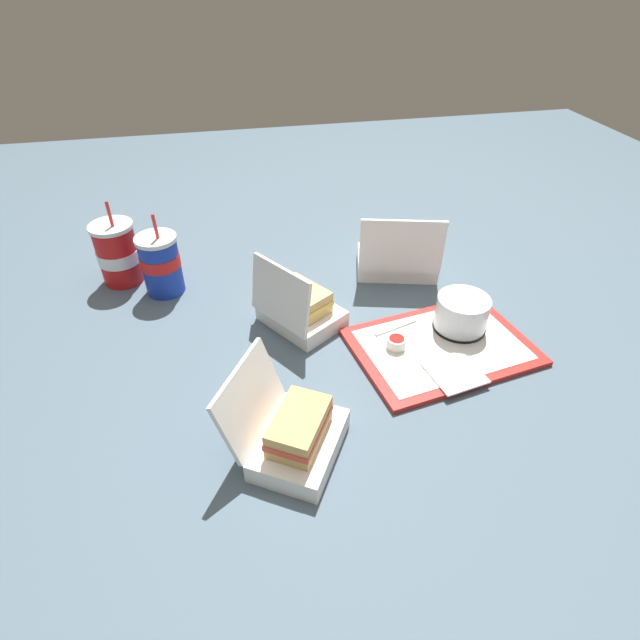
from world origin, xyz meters
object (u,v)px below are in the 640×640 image
plastic_fork (395,327)px  soda_cup_corner (118,253)px  soda_cup_left (161,264)px  clamshell_sandwich_corner (294,434)px  clamshell_sandwich_left (299,308)px  food_tray (441,347)px  ketchup_cup (396,342)px  cake_container (461,314)px  clamshell_sandwich_right (397,256)px

plastic_fork → soda_cup_corner: 0.71m
plastic_fork → soda_cup_left: 0.58m
clamshell_sandwich_corner → soda_cup_left: size_ratio=1.13×
clamshell_sandwich_corner → soda_cup_corner: soda_cup_corner is taller
clamshell_sandwich_left → soda_cup_corner: size_ratio=1.01×
food_tray → plastic_fork: (-0.08, 0.08, 0.01)m
food_tray → ketchup_cup: 0.10m
soda_cup_left → cake_container: bearing=-25.4°
cake_container → soda_cup_corner: 0.84m
plastic_fork → food_tray: bearing=-60.7°
clamshell_sandwich_left → clamshell_sandwich_corner: bearing=-101.4°
soda_cup_left → clamshell_sandwich_corner: bearing=-67.1°
clamshell_sandwich_corner → clamshell_sandwich_right: 0.63m
cake_container → clamshell_sandwich_corner: clamshell_sandwich_corner is taller
plastic_fork → soda_cup_corner: size_ratio=0.50×
cake_container → plastic_fork: bearing=168.6°
clamshell_sandwich_left → soda_cup_corner: (-0.41, 0.28, 0.03)m
cake_container → soda_cup_corner: size_ratio=0.54×
clamshell_sandwich_corner → cake_container: bearing=30.8°
clamshell_sandwich_right → soda_cup_corner: soda_cup_corner is taller
cake_container → ketchup_cup: bearing=-167.2°
plastic_fork → soda_cup_corner: soda_cup_corner is taller
clamshell_sandwich_corner → soda_cup_left: soda_cup_left is taller
ketchup_cup → clamshell_sandwich_corner: size_ratio=0.17×
clamshell_sandwich_left → soda_cup_corner: bearing=146.1°
cake_container → soda_cup_left: (-0.65, 0.31, 0.03)m
soda_cup_corner → ketchup_cup: bearing=-35.0°
plastic_fork → clamshell_sandwich_right: size_ratio=0.47×
clamshell_sandwich_corner → soda_cup_left: 0.60m
clamshell_sandwich_left → soda_cup_left: soda_cup_left is taller
clamshell_sandwich_corner → soda_cup_corner: (-0.34, 0.62, 0.03)m
cake_container → clamshell_sandwich_right: clamshell_sandwich_right is taller
ketchup_cup → food_tray: bearing=-6.5°
plastic_fork → clamshell_sandwich_corner: (-0.27, -0.27, 0.03)m
ketchup_cup → clamshell_sandwich_right: clamshell_sandwich_right is taller
ketchup_cup → soda_cup_corner: bearing=145.0°
ketchup_cup → clamshell_sandwich_corner: 0.33m
soda_cup_left → soda_cup_corner: soda_cup_corner is taller
clamshell_sandwich_left → food_tray: bearing=-28.0°
food_tray → cake_container: size_ratio=3.49×
clamshell_sandwich_corner → clamshell_sandwich_right: bearing=55.4°
cake_container → clamshell_sandwich_left: clamshell_sandwich_left is taller
ketchup_cup → clamshell_sandwich_corner: (-0.25, -0.21, 0.02)m
food_tray → clamshell_sandwich_left: size_ratio=1.85×
cake_container → plastic_fork: cake_container is taller
plastic_fork → soda_cup_left: size_ratio=0.52×
soda_cup_corner → clamshell_sandwich_right: bearing=-8.4°
plastic_fork → clamshell_sandwich_left: 0.22m
ketchup_cup → soda_cup_corner: 0.73m
cake_container → clamshell_sandwich_right: bearing=100.9°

